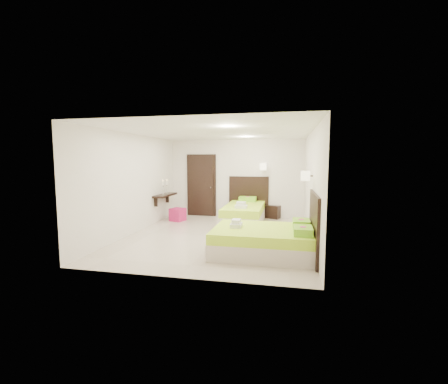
% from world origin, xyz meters
% --- Properties ---
extents(floor, '(5.50, 5.50, 0.00)m').
position_xyz_m(floor, '(0.00, 0.00, 0.00)').
color(floor, '#C0B19F').
rests_on(floor, ground).
extents(bed_single, '(1.33, 2.21, 1.82)m').
position_xyz_m(bed_single, '(0.44, 1.73, 0.33)').
color(bed_single, '#BFB3A3').
rests_on(bed_single, ground).
extents(bed_double, '(2.04, 1.73, 1.68)m').
position_xyz_m(bed_double, '(1.31, -1.18, 0.30)').
color(bed_double, '#BFB3A3').
rests_on(bed_double, ground).
extents(nightstand, '(0.61, 0.58, 0.43)m').
position_xyz_m(nightstand, '(1.26, 2.77, 0.22)').
color(nightstand, black).
rests_on(nightstand, ground).
extents(ottoman, '(0.50, 0.50, 0.40)m').
position_xyz_m(ottoman, '(-1.69, 1.65, 0.20)').
color(ottoman, '#A1154D').
rests_on(ottoman, ground).
extents(door, '(1.02, 0.15, 2.14)m').
position_xyz_m(door, '(-1.20, 2.70, 1.05)').
color(door, black).
rests_on(door, ground).
extents(console_shelf, '(0.35, 1.20, 0.78)m').
position_xyz_m(console_shelf, '(-2.08, 1.60, 0.82)').
color(console_shelf, black).
rests_on(console_shelf, ground).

